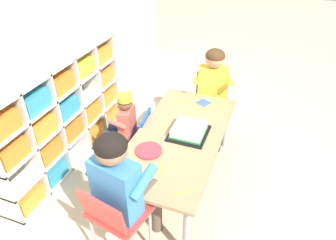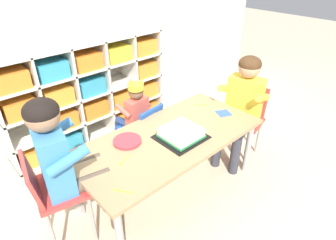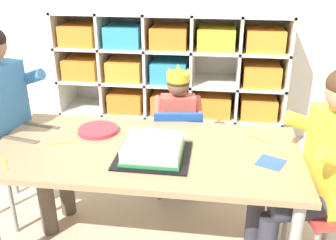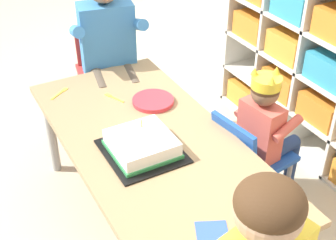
% 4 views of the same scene
% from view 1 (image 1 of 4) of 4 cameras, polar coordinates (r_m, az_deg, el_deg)
% --- Properties ---
extents(ground, '(16.00, 16.00, 0.00)m').
position_cam_1_polar(ground, '(2.96, 1.79, -11.25)').
color(ground, beige).
extents(classroom_back_wall, '(5.89, 0.10, 2.84)m').
position_cam_1_polar(classroom_back_wall, '(2.95, -26.92, 17.39)').
color(classroom_back_wall, beige).
rests_on(classroom_back_wall, ground).
extents(storage_cubby_shelf, '(1.70, 0.39, 1.03)m').
position_cam_1_polar(storage_cubby_shelf, '(3.12, -19.59, 1.13)').
color(storage_cubby_shelf, silver).
rests_on(storage_cubby_shelf, ground).
extents(activity_table, '(1.48, 0.70, 0.54)m').
position_cam_1_polar(activity_table, '(2.63, 1.97, -3.77)').
color(activity_table, '#A37F56').
rests_on(activity_table, ground).
extents(classroom_chair_blue, '(0.34, 0.39, 0.59)m').
position_cam_1_polar(classroom_chair_blue, '(2.94, -6.20, -2.77)').
color(classroom_chair_blue, '#1E4CA8').
rests_on(classroom_chair_blue, ground).
extents(child_with_crown, '(0.32, 0.32, 0.81)m').
position_cam_1_polar(child_with_crown, '(2.88, -8.39, -0.10)').
color(child_with_crown, '#D15647').
rests_on(child_with_crown, ground).
extents(classroom_chair_adult_side, '(0.39, 0.42, 0.72)m').
position_cam_1_polar(classroom_chair_adult_side, '(2.13, -9.82, -17.00)').
color(classroom_chair_adult_side, red).
rests_on(classroom_chair_adult_side, ground).
extents(adult_helper_seated, '(0.46, 0.45, 1.09)m').
position_cam_1_polar(adult_helper_seated, '(2.02, -8.33, -11.15)').
color(adult_helper_seated, '#3D7FBC').
rests_on(adult_helper_seated, ground).
extents(classroom_chair_guest_side, '(0.38, 0.42, 0.68)m').
position_cam_1_polar(classroom_chair_guest_side, '(3.38, 7.96, 3.89)').
color(classroom_chair_guest_side, red).
rests_on(classroom_chair_guest_side, ground).
extents(guest_at_table_side, '(0.47, 0.45, 1.00)m').
position_cam_1_polar(guest_at_table_side, '(3.19, 8.21, 5.92)').
color(guest_at_table_side, yellow).
rests_on(guest_at_table_side, ground).
extents(birthday_cake_on_tray, '(0.34, 0.31, 0.12)m').
position_cam_1_polar(birthday_cake_on_tray, '(2.60, 3.86, -1.91)').
color(birthday_cake_on_tray, black).
rests_on(birthday_cake_on_tray, activity_table).
extents(paper_plate_stack, '(0.21, 0.21, 0.02)m').
position_cam_1_polar(paper_plate_stack, '(2.42, -3.58, -5.66)').
color(paper_plate_stack, '#DB333D').
rests_on(paper_plate_stack, activity_table).
extents(paper_napkin_square, '(0.15, 0.15, 0.00)m').
position_cam_1_polar(paper_napkin_square, '(3.05, 6.55, 3.21)').
color(paper_napkin_square, '#3356B7').
rests_on(paper_napkin_square, activity_table).
extents(fork_near_child_seat, '(0.10, 0.10, 0.00)m').
position_cam_1_polar(fork_near_child_seat, '(3.07, 2.09, 3.74)').
color(fork_near_child_seat, yellow).
rests_on(fork_near_child_seat, activity_table).
extents(fork_near_cake_tray, '(0.12, 0.06, 0.00)m').
position_cam_1_polar(fork_near_cake_tray, '(2.29, -1.34, -8.83)').
color(fork_near_cake_tray, yellow).
rests_on(fork_near_cake_tray, activity_table).
extents(fork_by_napkin, '(0.09, 0.11, 0.00)m').
position_cam_1_polar(fork_by_napkin, '(2.12, 2.68, -13.24)').
color(fork_by_napkin, yellow).
rests_on(fork_by_napkin, activity_table).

